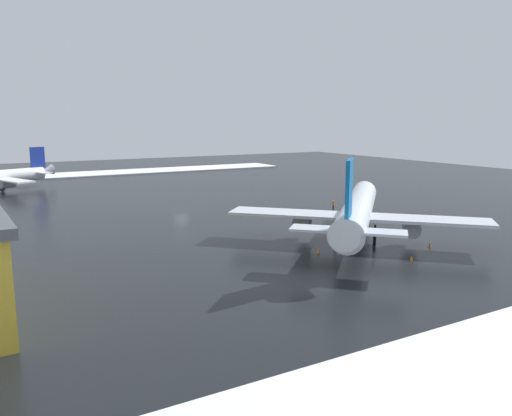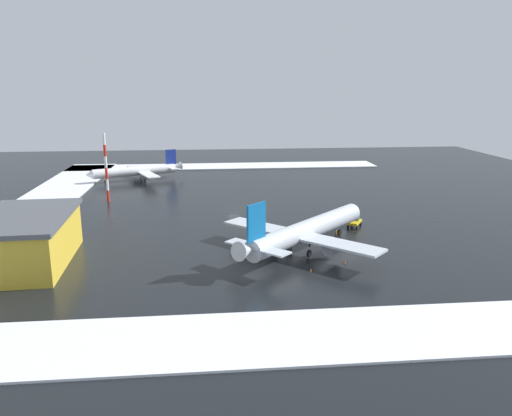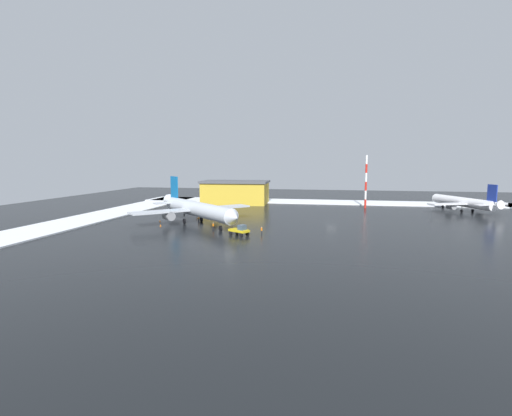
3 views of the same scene
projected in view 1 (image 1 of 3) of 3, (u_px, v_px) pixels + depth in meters
The scene contains 10 objects.
ground_plane at pixel (181, 208), 90.28m from camera, with size 240.00×240.00×0.00m, color black.
snow_bank_left at pixel (98, 173), 147.60m from camera, with size 14.00×116.00×0.32m, color white.
airplane_parked_starboard at pixel (357, 211), 65.99m from camera, with size 31.30×31.15×11.84m.
pushback_tug at pixel (361, 205), 85.97m from camera, with size 5.08×4.26×2.50m.
ground_crew_by_nose_gear at pixel (342, 236), 64.73m from camera, with size 0.36×0.36×1.71m.
ground_crew_beside_wing at pixel (333, 205), 88.46m from camera, with size 0.36×0.36×1.71m.
ground_crew_mid_apron at pixel (365, 218), 76.13m from camera, with size 0.36×0.36×1.71m.
traffic_cone_near_nose at pixel (430, 245), 62.83m from camera, with size 0.36×0.36×0.55m, color orange.
traffic_cone_mid_line at pixel (412, 258), 56.77m from camera, with size 0.36×0.36×0.55m, color orange.
traffic_cone_wingtip_side at pixel (319, 251), 59.91m from camera, with size 0.36×0.36×0.55m, color orange.
Camera 1 is at (84.00, -32.11, 15.79)m, focal length 35.00 mm.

